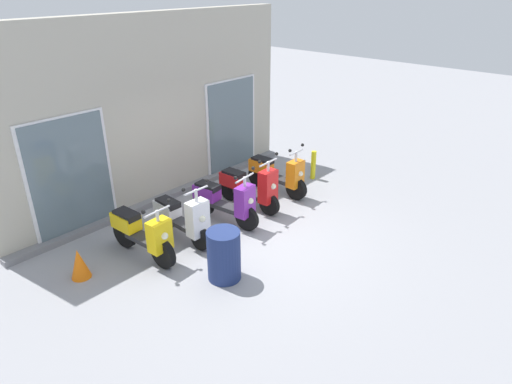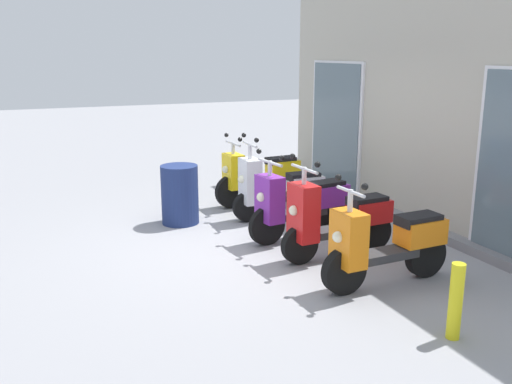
# 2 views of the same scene
# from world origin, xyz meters

# --- Properties ---
(ground_plane) EXTENTS (40.00, 40.00, 0.00)m
(ground_plane) POSITION_xyz_m (0.00, 0.00, 0.00)
(ground_plane) COLOR #939399
(storefront_facade) EXTENTS (7.12, 0.50, 3.87)m
(storefront_facade) POSITION_xyz_m (0.00, 2.74, 1.86)
(storefront_facade) COLOR #B2AD9E
(storefront_facade) RESTS_ON ground_plane
(scooter_yellow) EXTENTS (0.59, 1.58, 1.18)m
(scooter_yellow) POSITION_xyz_m (-1.76, 0.97, 0.47)
(scooter_yellow) COLOR black
(scooter_yellow) RESTS_ON ground_plane
(scooter_white) EXTENTS (0.58, 1.49, 1.29)m
(scooter_white) POSITION_xyz_m (-0.92, 0.90, 0.46)
(scooter_white) COLOR black
(scooter_white) RESTS_ON ground_plane
(scooter_purple) EXTENTS (0.62, 1.60, 1.23)m
(scooter_purple) POSITION_xyz_m (0.06, 0.77, 0.49)
(scooter_purple) COLOR black
(scooter_purple) RESTS_ON ground_plane
(scooter_red) EXTENTS (0.62, 1.57, 1.29)m
(scooter_red) POSITION_xyz_m (0.86, 0.84, 0.49)
(scooter_red) COLOR black
(scooter_red) RESTS_ON ground_plane
(scooter_orange) EXTENTS (0.53, 1.59, 1.23)m
(scooter_orange) POSITION_xyz_m (1.81, 0.89, 0.47)
(scooter_orange) COLOR black
(scooter_orange) RESTS_ON ground_plane
(traffic_cone) EXTENTS (0.32, 0.32, 0.52)m
(traffic_cone) POSITION_xyz_m (-2.81, 1.24, 0.26)
(traffic_cone) COLOR orange
(traffic_cone) RESTS_ON ground_plane
(curb_bollard) EXTENTS (0.12, 0.12, 0.70)m
(curb_bollard) POSITION_xyz_m (3.02, 0.75, 0.35)
(curb_bollard) COLOR yellow
(curb_bollard) RESTS_ON ground_plane
(trash_bin) EXTENTS (0.54, 0.54, 0.86)m
(trash_bin) POSITION_xyz_m (-1.25, -0.52, 0.43)
(trash_bin) COLOR navy
(trash_bin) RESTS_ON ground_plane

